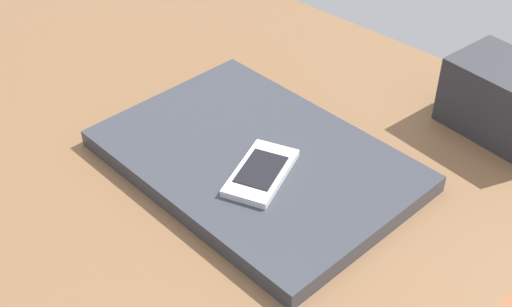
{
  "coord_description": "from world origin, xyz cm",
  "views": [
    {
      "loc": [
        49.23,
        -40.17,
        53.22
      ],
      "look_at": [
        7.31,
        4.39,
        5.0
      ],
      "focal_mm": 48.83,
      "sensor_mm": 36.0,
      "label": 1
    }
  ],
  "objects": [
    {
      "name": "desk_surface",
      "position": [
        0.0,
        0.0,
        1.5
      ],
      "size": [
        120.0,
        80.0,
        3.0
      ],
      "primitive_type": "cube",
      "color": "brown",
      "rests_on": "ground"
    },
    {
      "name": "laptop_closed",
      "position": [
        7.31,
        4.39,
        4.03
      ],
      "size": [
        35.48,
        25.69,
        2.05
      ],
      "primitive_type": "cube",
      "rotation": [
        0.0,
        0.0,
        -0.05
      ],
      "color": "#33353D",
      "rests_on": "desk_surface"
    },
    {
      "name": "cell_phone_on_laptop",
      "position": [
        10.38,
        1.92,
        5.49
      ],
      "size": [
        8.13,
        10.9,
        0.94
      ],
      "color": "silver",
      "rests_on": "laptop_closed"
    },
    {
      "name": "desk_organizer",
      "position": [
        24.28,
        29.99,
        7.3
      ],
      "size": [
        15.29,
        10.83,
        8.6
      ],
      "primitive_type": "cube",
      "rotation": [
        0.0,
        0.0,
        -0.13
      ],
      "color": "#2D2D33",
      "rests_on": "desk_surface"
    }
  ]
}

